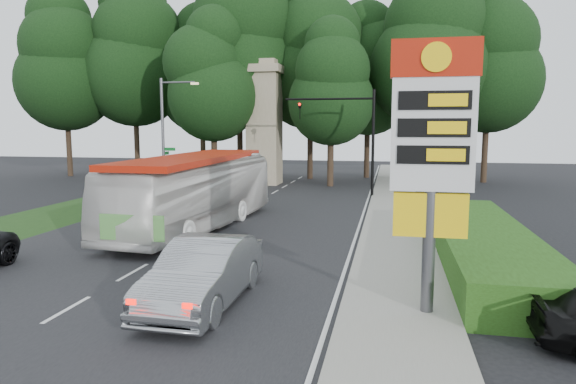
% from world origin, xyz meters
% --- Properties ---
extents(ground, '(120.00, 120.00, 0.00)m').
position_xyz_m(ground, '(0.00, 0.00, 0.00)').
color(ground, black).
rests_on(ground, ground).
extents(road_surface, '(14.00, 80.00, 0.02)m').
position_xyz_m(road_surface, '(0.00, 12.00, 0.01)').
color(road_surface, black).
rests_on(road_surface, ground).
extents(sidewalk_right, '(3.00, 80.00, 0.12)m').
position_xyz_m(sidewalk_right, '(8.50, 12.00, 0.06)').
color(sidewalk_right, gray).
rests_on(sidewalk_right, ground).
extents(grass_verge_left, '(5.00, 50.00, 0.02)m').
position_xyz_m(grass_verge_left, '(-9.50, 18.00, 0.01)').
color(grass_verge_left, '#193814').
rests_on(grass_verge_left, ground).
extents(hedge, '(3.00, 14.00, 1.20)m').
position_xyz_m(hedge, '(11.50, 8.00, 0.60)').
color(hedge, '#234512').
rests_on(hedge, ground).
extents(gas_station_pylon, '(2.10, 0.45, 6.85)m').
position_xyz_m(gas_station_pylon, '(9.20, 1.99, 4.45)').
color(gas_station_pylon, '#59595E').
rests_on(gas_station_pylon, ground).
extents(traffic_signal_mast, '(6.10, 0.35, 7.20)m').
position_xyz_m(traffic_signal_mast, '(5.68, 24.00, 4.67)').
color(traffic_signal_mast, black).
rests_on(traffic_signal_mast, ground).
extents(streetlight_signs, '(2.75, 0.98, 8.00)m').
position_xyz_m(streetlight_signs, '(-6.99, 22.01, 4.44)').
color(streetlight_signs, '#59595E').
rests_on(streetlight_signs, ground).
extents(monument, '(3.00, 3.00, 10.05)m').
position_xyz_m(monument, '(-2.00, 30.00, 5.10)').
color(monument, gray).
rests_on(monument, ground).
extents(tree_far_west, '(8.96, 8.96, 17.60)m').
position_xyz_m(tree_far_west, '(-22.00, 33.00, 10.68)').
color(tree_far_west, '#2D2116').
rests_on(tree_far_west, ground).
extents(tree_west_mid, '(9.80, 9.80, 19.25)m').
position_xyz_m(tree_west_mid, '(-16.00, 35.00, 11.69)').
color(tree_west_mid, '#2D2116').
rests_on(tree_west_mid, ground).
extents(tree_west_near, '(8.40, 8.40, 16.50)m').
position_xyz_m(tree_west_near, '(-10.00, 37.00, 10.02)').
color(tree_west_near, '#2D2116').
rests_on(tree_west_near, ground).
extents(tree_center_left, '(10.08, 10.08, 19.80)m').
position_xyz_m(tree_center_left, '(-5.00, 33.00, 12.02)').
color(tree_center_left, '#2D2116').
rests_on(tree_center_left, ground).
extents(tree_center_right, '(9.24, 9.24, 18.15)m').
position_xyz_m(tree_center_right, '(1.00, 35.00, 11.02)').
color(tree_center_right, '#2D2116').
rests_on(tree_center_right, ground).
extents(tree_east_near, '(8.12, 8.12, 15.95)m').
position_xyz_m(tree_east_near, '(6.00, 37.00, 9.68)').
color(tree_east_near, '#2D2116').
rests_on(tree_east_near, ground).
extents(tree_east_mid, '(9.52, 9.52, 18.70)m').
position_xyz_m(tree_east_mid, '(11.00, 33.00, 11.35)').
color(tree_east_mid, '#2D2116').
rests_on(tree_east_mid, ground).
extents(tree_far_east, '(8.68, 8.68, 17.05)m').
position_xyz_m(tree_far_east, '(16.00, 35.00, 10.35)').
color(tree_far_east, '#2D2116').
rests_on(tree_far_east, ground).
extents(tree_monument_left, '(7.28, 7.28, 14.30)m').
position_xyz_m(tree_monument_left, '(-6.00, 29.00, 8.68)').
color(tree_monument_left, '#2D2116').
rests_on(tree_monument_left, ground).
extents(tree_monument_right, '(6.72, 6.72, 13.20)m').
position_xyz_m(tree_monument_right, '(3.50, 29.50, 8.01)').
color(tree_monument_right, '#2D2116').
rests_on(tree_monument_right, ground).
extents(transit_bus, '(4.10, 12.52, 3.42)m').
position_xyz_m(transit_bus, '(-0.68, 11.31, 1.71)').
color(transit_bus, white).
rests_on(transit_bus, ground).
extents(sedan_silver, '(1.94, 5.38, 1.76)m').
position_xyz_m(sedan_silver, '(3.37, 1.64, 0.88)').
color(sedan_silver, '#989A9F').
rests_on(sedan_silver, ground).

